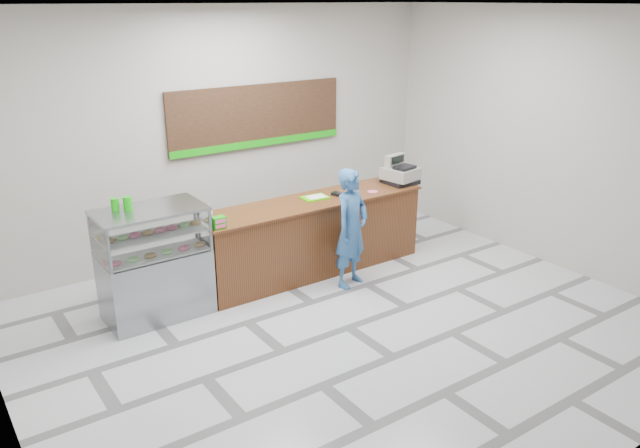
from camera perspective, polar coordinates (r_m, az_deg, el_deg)
floor at (r=7.27m, az=2.63°, el=-9.43°), size 7.00×7.00×0.00m
back_wall at (r=9.08m, az=-8.86°, el=8.20°), size 7.00×0.00×7.00m
ceiling at (r=6.33m, az=3.15°, el=19.36°), size 7.00×7.00×0.00m
sales_counter at (r=8.48m, az=-0.71°, el=-1.11°), size 3.26×0.76×1.03m
display_case at (r=7.49m, az=-14.93°, el=-3.41°), size 1.22×0.72×1.33m
menu_board at (r=9.26m, az=-5.72°, el=9.72°), size 2.80×0.06×0.90m
cash_register at (r=9.12m, az=7.30°, el=4.65°), size 0.50×0.51×0.40m
card_terminal at (r=8.49m, az=1.62°, el=2.74°), size 0.14×0.19×0.04m
serving_tray at (r=8.38m, az=-0.46°, el=2.44°), size 0.37×0.28×0.02m
napkin_box at (r=7.70m, az=-10.51°, el=0.83°), size 0.14×0.14×0.11m
straw_cup at (r=7.58m, az=-10.10°, el=0.63°), size 0.09×0.09×0.13m
promo_box at (r=7.36m, az=-9.25°, el=0.13°), size 0.16×0.11×0.14m
donut_decal at (r=8.70m, az=4.84°, el=2.97°), size 0.14×0.14×0.00m
green_cup_left at (r=7.31m, az=-18.23°, el=1.72°), size 0.09×0.09×0.14m
green_cup_right at (r=7.28m, az=-17.18°, el=1.82°), size 0.10×0.10×0.15m
customer at (r=8.01m, az=2.89°, el=-0.38°), size 0.66×0.54×1.57m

